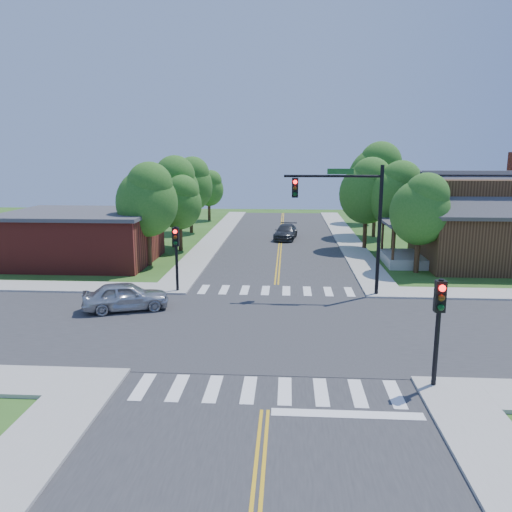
# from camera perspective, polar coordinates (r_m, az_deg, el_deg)

# --- Properties ---
(ground) EXTENTS (100.00, 100.00, 0.00)m
(ground) POSITION_cam_1_polar(r_m,az_deg,el_deg) (22.90, 1.90, -8.23)
(ground) COLOR #2C5219
(ground) RESTS_ON ground
(road_ns) EXTENTS (10.00, 90.00, 0.04)m
(road_ns) POSITION_cam_1_polar(r_m,az_deg,el_deg) (22.89, 1.90, -8.18)
(road_ns) COLOR #2D2D30
(road_ns) RESTS_ON ground
(road_ew) EXTENTS (90.00, 10.00, 0.04)m
(road_ew) POSITION_cam_1_polar(r_m,az_deg,el_deg) (22.89, 1.90, -8.17)
(road_ew) COLOR #2D2D30
(road_ew) RESTS_ON ground
(intersection_patch) EXTENTS (10.20, 10.20, 0.06)m
(intersection_patch) POSITION_cam_1_polar(r_m,az_deg,el_deg) (22.90, 1.90, -8.23)
(intersection_patch) COLOR #2D2D30
(intersection_patch) RESTS_ON ground
(sidewalk_ne) EXTENTS (40.00, 40.00, 0.14)m
(sidewalk_ne) POSITION_cam_1_polar(r_m,az_deg,el_deg) (41.05, 25.30, -0.34)
(sidewalk_ne) COLOR #9E9B93
(sidewalk_ne) RESTS_ON ground
(sidewalk_nw) EXTENTS (40.00, 40.00, 0.14)m
(sidewalk_nw) POSITION_cam_1_polar(r_m,az_deg,el_deg) (41.53, -19.74, 0.22)
(sidewalk_nw) COLOR #9E9B93
(sidewalk_nw) RESTS_ON ground
(crosswalk_north) EXTENTS (8.85, 2.00, 0.01)m
(crosswalk_north) POSITION_cam_1_polar(r_m,az_deg,el_deg) (28.80, 2.29, -3.97)
(crosswalk_north) COLOR white
(crosswalk_north) RESTS_ON ground
(crosswalk_south) EXTENTS (8.85, 2.00, 0.01)m
(crosswalk_south) POSITION_cam_1_polar(r_m,az_deg,el_deg) (17.18, 1.23, -15.09)
(crosswalk_south) COLOR white
(crosswalk_south) RESTS_ON ground
(centerline) EXTENTS (0.30, 90.00, 0.01)m
(centerline) POSITION_cam_1_polar(r_m,az_deg,el_deg) (22.88, 1.90, -8.12)
(centerline) COLOR gold
(centerline) RESTS_ON ground
(stop_bar) EXTENTS (4.60, 0.45, 0.09)m
(stop_bar) POSITION_cam_1_polar(r_m,az_deg,el_deg) (16.06, 10.39, -17.50)
(stop_bar) COLOR white
(stop_bar) RESTS_ON ground
(signal_mast_ne) EXTENTS (5.30, 0.42, 7.20)m
(signal_mast_ne) POSITION_cam_1_polar(r_m,az_deg,el_deg) (27.48, 10.56, 5.31)
(signal_mast_ne) COLOR black
(signal_mast_ne) RESTS_ON ground
(signal_pole_se) EXTENTS (0.34, 0.42, 3.80)m
(signal_pole_se) POSITION_cam_1_polar(r_m,az_deg,el_deg) (17.44, 20.18, -6.14)
(signal_pole_se) COLOR black
(signal_pole_se) RESTS_ON ground
(signal_pole_nw) EXTENTS (0.34, 0.42, 3.80)m
(signal_pole_nw) POSITION_cam_1_polar(r_m,az_deg,el_deg) (28.28, -9.12, 1.05)
(signal_pole_nw) COLOR black
(signal_pole_nw) RESTS_ON ground
(house_ne) EXTENTS (13.05, 8.80, 7.11)m
(house_ne) POSITION_cam_1_polar(r_m,az_deg,el_deg) (38.85, 25.58, 3.89)
(house_ne) COLOR black
(house_ne) RESTS_ON ground
(building_nw) EXTENTS (10.40, 8.40, 3.73)m
(building_nw) POSITION_cam_1_polar(r_m,az_deg,el_deg) (38.22, -19.22, 2.09)
(building_nw) COLOR maroon
(building_nw) RESTS_ON ground
(tree_e_a) EXTENTS (3.89, 3.70, 6.62)m
(tree_e_a) POSITION_cam_1_polar(r_m,az_deg,el_deg) (34.26, 18.40, 5.25)
(tree_e_a) COLOR #382314
(tree_e_a) RESTS_ON ground
(tree_e_b) EXTENTS (4.30, 4.09, 7.31)m
(tree_e_b) POSITION_cam_1_polar(r_m,az_deg,el_deg) (40.70, 15.84, 6.96)
(tree_e_b) COLOR #382314
(tree_e_b) RESTS_ON ground
(tree_e_c) EXTENTS (5.26, 4.99, 8.94)m
(tree_e_c) POSITION_cam_1_polar(r_m,az_deg,el_deg) (48.49, 13.69, 9.00)
(tree_e_c) COLOR #382314
(tree_e_c) RESTS_ON ground
(tree_e_d) EXTENTS (4.08, 3.88, 6.94)m
(tree_e_d) POSITION_cam_1_polar(r_m,az_deg,el_deg) (57.58, 12.45, 8.10)
(tree_e_d) COLOR #382314
(tree_e_d) RESTS_ON ground
(tree_w_a) EXTENTS (4.28, 4.06, 7.27)m
(tree_w_a) POSITION_cam_1_polar(r_m,az_deg,el_deg) (35.51, -12.27, 6.47)
(tree_w_a) COLOR #382314
(tree_w_a) RESTS_ON ground
(tree_w_b) EXTENTS (4.52, 4.29, 7.68)m
(tree_w_b) POSITION_cam_1_polar(r_m,az_deg,el_deg) (42.29, -9.46, 7.72)
(tree_w_b) COLOR #382314
(tree_w_b) RESTS_ON ground
(tree_w_c) EXTENTS (4.44, 4.22, 7.55)m
(tree_w_c) POSITION_cam_1_polar(r_m,az_deg,el_deg) (50.20, -7.45, 8.27)
(tree_w_c) COLOR #382314
(tree_w_c) RESTS_ON ground
(tree_w_d) EXTENTS (3.50, 3.32, 5.95)m
(tree_w_d) POSITION_cam_1_polar(r_m,az_deg,el_deg) (59.57, -5.35, 7.80)
(tree_w_d) COLOR #382314
(tree_w_d) RESTS_ON ground
(tree_house) EXTENTS (4.44, 4.22, 7.55)m
(tree_house) POSITION_cam_1_polar(r_m,az_deg,el_deg) (41.72, 12.67, 7.43)
(tree_house) COLOR #382314
(tree_house) RESTS_ON ground
(tree_bldg) EXTENTS (3.63, 3.44, 6.16)m
(tree_bldg) POSITION_cam_1_polar(r_m,az_deg,el_deg) (40.73, -8.66, 6.20)
(tree_bldg) COLOR #382314
(tree_bldg) RESTS_ON ground
(car_silver) EXTENTS (4.21, 5.23, 1.44)m
(car_silver) POSITION_cam_1_polar(r_m,az_deg,el_deg) (25.98, -14.66, -4.53)
(car_silver) COLOR #B4B7BB
(car_silver) RESTS_ON ground
(car_dgrey) EXTENTS (2.95, 4.99, 1.32)m
(car_dgrey) POSITION_cam_1_polar(r_m,az_deg,el_deg) (46.20, 3.43, 2.71)
(car_dgrey) COLOR #313336
(car_dgrey) RESTS_ON ground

